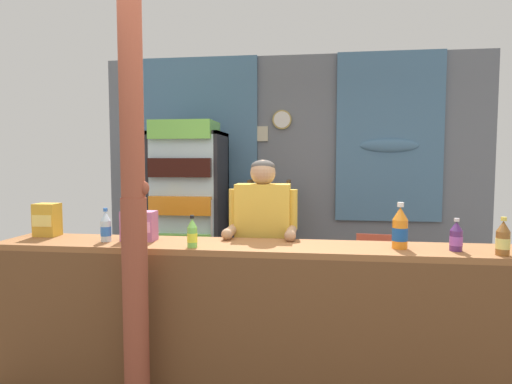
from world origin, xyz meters
The scene contains 15 objects.
ground_plane centered at (0.00, 1.12, 0.00)m, with size 7.25×7.25×0.00m, color #665B51.
back_wall_curtained centered at (-0.02, 2.84, 1.45)m, with size 4.64×0.22×2.79m.
stall_counter centered at (-0.12, 0.27, 0.59)m, with size 3.51×0.45×0.98m.
timber_post centered at (-0.79, -0.01, 1.26)m, with size 0.17×0.15×2.63m.
drink_fridge centered at (-1.13, 2.22, 1.08)m, with size 0.79×0.69×1.96m.
bottle_shelf_rack centered at (-0.24, 2.46, 0.69)m, with size 0.48×0.28×1.31m.
plastic_lawn_chair centered at (0.88, 1.71, 0.49)m, with size 0.48×0.48×0.86m.
shopkeeper centered at (-0.12, 0.77, 0.97)m, with size 0.52×0.42×1.54m.
soda_bottle_orange_soda centered at (0.79, 0.36, 1.11)m, with size 0.10×0.10×0.29m.
soda_bottle_water centered at (-1.15, 0.34, 1.08)m, with size 0.07×0.07×0.23m.
soda_bottle_iced_tea centered at (1.35, 0.24, 1.08)m, with size 0.08×0.08×0.22m.
soda_bottle_lime_soda centered at (-0.51, 0.22, 1.07)m, with size 0.07×0.07×0.21m.
soda_bottle_grape_soda centered at (1.12, 0.33, 1.07)m, with size 0.08×0.08×0.20m.
snack_box_wafer centered at (-0.94, 0.41, 1.08)m, with size 0.23×0.13×0.20m.
snack_box_choco_powder centered at (-1.68, 0.49, 1.10)m, with size 0.16×0.13×0.24m.
Camera 1 is at (0.24, -2.35, 1.53)m, focal length 29.69 mm.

